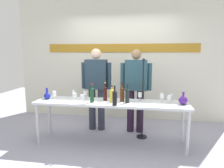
{
  "coord_description": "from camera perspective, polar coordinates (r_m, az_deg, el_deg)",
  "views": [
    {
      "loc": [
        0.56,
        -3.34,
        1.62
      ],
      "look_at": [
        0.0,
        0.15,
        1.06
      ],
      "focal_mm": 32.25,
      "sensor_mm": 36.0,
      "label": 1
    }
  ],
  "objects": [
    {
      "name": "back_wall",
      "position": [
        4.89,
        2.58,
        7.69
      ],
      "size": [
        5.12,
        0.11,
        3.0
      ],
      "color": "silver",
      "rests_on": "ground"
    },
    {
      "name": "presenter_left",
      "position": [
        4.13,
        -4.45,
        0.01
      ],
      "size": [
        0.62,
        0.22,
        1.69
      ],
      "color": "#2D303D",
      "rests_on": "ground"
    },
    {
      "name": "presenter_right",
      "position": [
        4.03,
        6.75,
        -0.48
      ],
      "size": [
        0.62,
        0.22,
        1.67
      ],
      "color": "#26162B",
      "rests_on": "ground"
    },
    {
      "name": "wine_bottle_2",
      "position": [
        3.55,
        -1.96,
        -2.53
      ],
      "size": [
        0.07,
        0.07,
        0.32
      ],
      "color": "#351212",
      "rests_on": "display_table"
    },
    {
      "name": "decanter_blue_right",
      "position": [
        3.48,
        19.49,
        -4.33
      ],
      "size": [
        0.14,
        0.14,
        0.21
      ],
      "color": "#4B208B",
      "rests_on": "display_table"
    },
    {
      "name": "wine_bottle_1",
      "position": [
        3.39,
        4.38,
        -3.13
      ],
      "size": [
        0.07,
        0.07,
        0.32
      ],
      "color": "black",
      "rests_on": "display_table"
    },
    {
      "name": "wine_bottle_3",
      "position": [
        3.43,
        -0.05,
        -3.1
      ],
      "size": [
        0.08,
        0.08,
        0.29
      ],
      "color": "gold",
      "rests_on": "display_table"
    },
    {
      "name": "wine_glass_left_0",
      "position": [
        3.38,
        -8.45,
        -3.74
      ],
      "size": [
        0.07,
        0.07,
        0.15
      ],
      "color": "white",
      "rests_on": "display_table"
    },
    {
      "name": "wine_bottle_0",
      "position": [
        3.43,
        -5.7,
        -2.92
      ],
      "size": [
        0.07,
        0.07,
        0.32
      ],
      "color": "#153F21",
      "rests_on": "display_table"
    },
    {
      "name": "ground_plane",
      "position": [
        3.75,
        -0.38,
        -16.5
      ],
      "size": [
        10.0,
        10.0,
        0.0
      ],
      "primitive_type": "plane",
      "color": "#9999AD"
    },
    {
      "name": "wine_glass_right_0",
      "position": [
        3.52,
        15.92,
        -3.72
      ],
      "size": [
        0.07,
        0.07,
        0.13
      ],
      "color": "white",
      "rests_on": "display_table"
    },
    {
      "name": "wine_glass_right_2",
      "position": [
        3.54,
        13.97,
        -3.31
      ],
      "size": [
        0.07,
        0.07,
        0.15
      ],
      "color": "white",
      "rests_on": "display_table"
    },
    {
      "name": "microphone_stand",
      "position": [
        3.86,
        8.59,
        -7.83
      ],
      "size": [
        0.2,
        0.2,
        1.51
      ],
      "color": "black",
      "rests_on": "ground"
    },
    {
      "name": "decanter_blue_left",
      "position": [
        3.84,
        -17.92,
        -3.14
      ],
      "size": [
        0.12,
        0.12,
        0.2
      ],
      "color": "#1924B3",
      "rests_on": "display_table"
    },
    {
      "name": "wine_bottle_4",
      "position": [
        3.48,
        2.91,
        -2.76
      ],
      "size": [
        0.07,
        0.07,
        0.33
      ],
      "color": "#482610",
      "rests_on": "display_table"
    },
    {
      "name": "wine_glass_right_3",
      "position": [
        3.64,
        16.5,
        -3.27
      ],
      "size": [
        0.06,
        0.06,
        0.13
      ],
      "color": "white",
      "rests_on": "display_table"
    },
    {
      "name": "display_table",
      "position": [
        3.51,
        -0.39,
        -6.0
      ],
      "size": [
        2.64,
        0.56,
        0.77
      ],
      "color": "silver",
      "rests_on": "ground"
    },
    {
      "name": "wine_bottle_5",
      "position": [
        3.22,
        0.77,
        -3.78
      ],
      "size": [
        0.07,
        0.07,
        0.32
      ],
      "color": "black",
      "rests_on": "display_table"
    },
    {
      "name": "wine_glass_right_1",
      "position": [
        3.58,
        7.9,
        -3.07
      ],
      "size": [
        0.07,
        0.07,
        0.15
      ],
      "color": "white",
      "rests_on": "display_table"
    },
    {
      "name": "wine_glass_left_3",
      "position": [
        3.71,
        -16.08,
        -2.67
      ],
      "size": [
        0.07,
        0.07,
        0.16
      ],
      "color": "white",
      "rests_on": "display_table"
    },
    {
      "name": "wine_glass_left_1",
      "position": [
        3.51,
        -10.57,
        -3.26
      ],
      "size": [
        0.07,
        0.07,
        0.15
      ],
      "color": "white",
      "rests_on": "display_table"
    },
    {
      "name": "wine_glass_left_4",
      "position": [
        3.71,
        -7.63,
        -2.68
      ],
      "size": [
        0.06,
        0.06,
        0.14
      ],
      "color": "white",
      "rests_on": "display_table"
    },
    {
      "name": "wine_glass_left_2",
      "position": [
        3.84,
        -10.75,
        -2.29
      ],
      "size": [
        0.07,
        0.07,
        0.14
      ],
      "color": "white",
      "rests_on": "display_table"
    }
  ]
}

